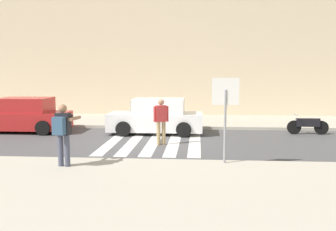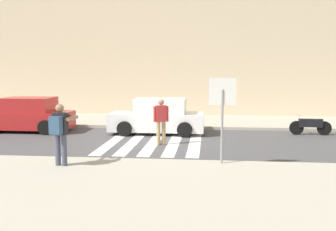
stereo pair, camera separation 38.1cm
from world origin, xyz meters
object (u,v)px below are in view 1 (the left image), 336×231
Objects in this scene: parked_car_red at (24,116)px; motorcycle at (308,125)px; stop_sign at (225,101)px; parked_car_white at (156,117)px; pedestrian_crossing at (161,119)px; photographer_with_backpack at (63,130)px.

motorcycle is (12.59, 0.30, -0.31)m from parked_car_red.
parked_car_red is (-8.61, 5.84, -1.18)m from stop_sign.
pedestrian_crossing is at bearing -80.05° from parked_car_white.
parked_car_red is at bearing 145.86° from stop_sign.
motorcycle is (6.57, 0.30, -0.31)m from parked_car_white.
parked_car_white is at bearing 113.93° from stop_sign.
stop_sign is 4.59m from photographer_with_backpack.
parked_car_red is 2.33× the size of motorcycle.
motorcycle is at bearing 39.29° from photographer_with_backpack.
motorcycle is at bearing 57.05° from stop_sign.
photographer_with_backpack is 1.00× the size of pedestrian_crossing.
photographer_with_backpack is 0.42× the size of parked_car_white.
stop_sign reaches higher than photographer_with_backpack.
stop_sign reaches higher than pedestrian_crossing.
photographer_with_backpack is 0.98× the size of motorcycle.
pedestrian_crossing is at bearing -155.03° from motorcycle.
motorcycle is at bearing 2.61° from parked_car_white.
stop_sign is at bearing -34.14° from parked_car_red.
motorcycle is at bearing 1.37° from parked_car_red.
parked_car_red is at bearing 180.00° from parked_car_white.
parked_car_red reaches higher than motorcycle.
stop_sign is 6.50m from parked_car_white.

